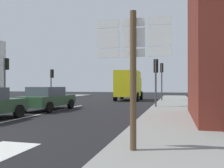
% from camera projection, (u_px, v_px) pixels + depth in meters
% --- Properties ---
extents(ground_plane, '(80.00, 80.00, 0.00)m').
position_uv_depth(ground_plane, '(71.00, 108.00, 16.93)').
color(ground_plane, black).
extents(sidewalk_right, '(2.99, 44.00, 0.14)m').
position_uv_depth(sidewalk_right, '(174.00, 113.00, 13.24)').
color(sidewalk_right, gray).
rests_on(sidewalk_right, ground).
extents(lane_centre_stripe, '(0.16, 12.00, 0.01)m').
position_uv_depth(lane_centre_stripe, '(40.00, 114.00, 13.06)').
color(lane_centre_stripe, silver).
rests_on(lane_centre_stripe, ground).
extents(sedan_far, '(2.09, 4.26, 1.47)m').
position_uv_depth(sedan_far, '(48.00, 98.00, 15.21)').
color(sedan_far, '#2D5133').
rests_on(sedan_far, ground).
extents(delivery_truck, '(2.55, 5.04, 3.05)m').
position_uv_depth(delivery_truck, '(129.00, 85.00, 25.43)').
color(delivery_truck, yellow).
rests_on(delivery_truck, ground).
extents(route_sign_post, '(1.66, 0.14, 3.20)m').
position_uv_depth(route_sign_post, '(133.00, 65.00, 5.35)').
color(route_sign_post, brown).
rests_on(route_sign_post, ground).
extents(traffic_light_near_left, '(0.30, 0.49, 3.70)m').
position_uv_depth(traffic_light_near_left, '(6.00, 70.00, 19.04)').
color(traffic_light_near_left, '#47474C').
rests_on(traffic_light_near_left, ground).
extents(traffic_light_far_left, '(0.30, 0.49, 3.29)m').
position_uv_depth(traffic_light_far_left, '(52.00, 77.00, 26.11)').
color(traffic_light_far_left, '#47474C').
rests_on(traffic_light_far_left, ground).
extents(traffic_light_far_right, '(0.30, 0.49, 3.74)m').
position_uv_depth(traffic_light_far_right, '(162.00, 73.00, 23.64)').
color(traffic_light_far_right, '#47474C').
rests_on(traffic_light_far_right, ground).
extents(traffic_light_near_right, '(0.30, 0.49, 3.33)m').
position_uv_depth(traffic_light_near_right, '(156.00, 72.00, 16.41)').
color(traffic_light_near_right, '#47474C').
rests_on(traffic_light_near_right, ground).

